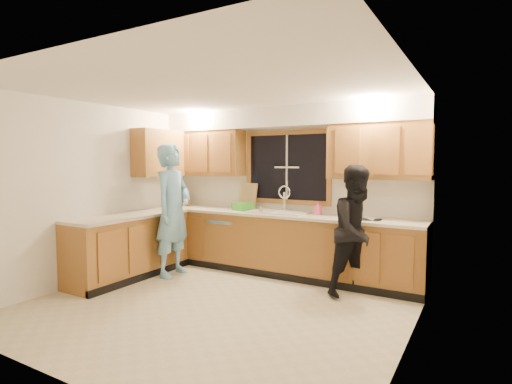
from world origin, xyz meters
TOP-DOWN VIEW (x-y plane):
  - floor at (0.00, 0.00)m, footprint 4.20×4.20m
  - ceiling at (0.00, 0.00)m, footprint 4.20×4.20m
  - wall_back at (0.00, 1.90)m, footprint 4.20×0.00m
  - wall_left at (-2.10, 0.00)m, footprint 0.00×3.80m
  - wall_right at (2.10, 0.00)m, footprint 0.00×3.80m
  - base_cabinets_back at (0.00, 1.60)m, footprint 4.20×0.60m
  - base_cabinets_left at (-1.80, 0.35)m, footprint 0.60×1.90m
  - countertop_back at (0.00, 1.58)m, footprint 4.20×0.63m
  - countertop_left at (-1.79, 0.35)m, footprint 0.63×1.90m
  - upper_cabinets_left at (-1.43, 1.73)m, footprint 1.35×0.33m
  - upper_cabinets_right at (1.43, 1.73)m, footprint 1.35×0.33m
  - upper_cabinets_return at (-1.94, 1.12)m, footprint 0.33×0.90m
  - soffit at (0.00, 1.72)m, footprint 4.20×0.35m
  - window_frame at (0.00, 1.89)m, footprint 1.44×0.03m
  - sink at (0.00, 1.60)m, footprint 0.86×0.52m
  - dishwasher at (-0.85, 1.59)m, footprint 0.60×0.56m
  - stove at (-1.80, -0.22)m, footprint 0.58×0.75m
  - man at (-1.31, 0.74)m, footprint 0.55×0.76m
  - woman at (1.32, 1.20)m, footprint 0.97×1.01m
  - knife_block at (-1.85, 1.71)m, footprint 0.16×0.16m
  - cutting_board at (-0.66, 1.82)m, footprint 0.32×0.13m
  - dish_crate at (-0.63, 1.60)m, footprint 0.33×0.32m
  - soap_bottle at (0.58, 1.72)m, footprint 0.10×0.10m
  - bowl at (1.10, 1.65)m, footprint 0.23×0.23m
  - can_left at (-0.19, 1.40)m, footprint 0.06×0.06m
  - can_right at (-0.22, 1.44)m, footprint 0.07×0.07m

SIDE VIEW (x-z plane):
  - floor at x=0.00m, z-range 0.00..0.00m
  - dishwasher at x=-0.85m, z-range 0.00..0.82m
  - base_cabinets_back at x=0.00m, z-range 0.00..0.88m
  - base_cabinets_left at x=-1.80m, z-range 0.00..0.88m
  - stove at x=-1.80m, z-range 0.00..0.90m
  - woman at x=1.32m, z-range 0.00..1.64m
  - sink at x=0.00m, z-range 0.58..1.15m
  - countertop_back at x=0.00m, z-range 0.88..0.92m
  - countertop_left at x=-1.79m, z-range 0.88..0.92m
  - bowl at x=1.10m, z-range 0.92..0.97m
  - can_left at x=-0.19m, z-range 0.92..1.03m
  - man at x=-1.31m, z-range 0.00..1.95m
  - can_right at x=-0.22m, z-range 0.92..1.03m
  - dish_crate at x=-0.63m, z-range 0.92..1.04m
  - soap_bottle at x=0.58m, z-range 0.92..1.11m
  - knife_block at x=-1.85m, z-range 0.92..1.14m
  - cutting_board at x=-0.66m, z-range 0.92..1.34m
  - wall_back at x=0.00m, z-range -0.85..3.35m
  - wall_left at x=-2.10m, z-range -0.65..3.15m
  - wall_right at x=2.10m, z-range -0.65..3.15m
  - window_frame at x=0.00m, z-range 1.03..2.17m
  - upper_cabinets_left at x=-1.43m, z-range 1.45..2.20m
  - upper_cabinets_right at x=1.43m, z-range 1.45..2.20m
  - upper_cabinets_return at x=-1.94m, z-range 1.45..2.20m
  - soffit at x=0.00m, z-range 2.20..2.50m
  - ceiling at x=0.00m, z-range 2.50..2.50m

